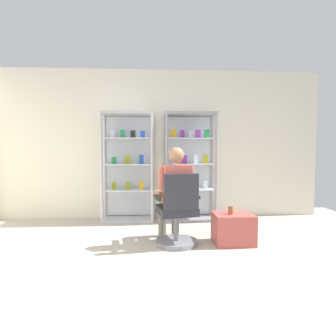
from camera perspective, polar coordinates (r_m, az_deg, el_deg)
The scene contains 8 objects.
ground_plane at distance 2.77m, azimuth 0.25°, elevation -23.51°, with size 7.20×7.20×0.00m, color #B2A899.
back_wall at distance 5.46m, azimuth -1.86°, elevation 4.59°, with size 6.00×0.10×2.70m, color silver.
display_cabinet_left at distance 5.25m, azimuth -7.79°, elevation 0.39°, with size 0.90×0.45×1.90m.
display_cabinet_right at distance 5.28m, azimuth 4.21°, elevation 0.47°, with size 0.90×0.45×1.90m.
office_chair at distance 3.87m, azimuth 1.86°, elevation -9.33°, with size 0.61×0.57×0.96m.
seated_shopkeeper at distance 3.97m, azimuth 1.22°, elevation -4.33°, with size 0.54×0.61×1.29m.
storage_crate at distance 4.12m, azimuth 12.54°, elevation -11.39°, with size 0.52×0.43×0.40m, color #B24C47.
tea_glass at distance 4.03m, azimuth 12.06°, elevation -8.02°, with size 0.06×0.06×0.11m, color brown.
Camera 1 is at (-0.16, -2.46, 1.27)m, focal length 31.40 mm.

